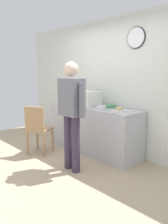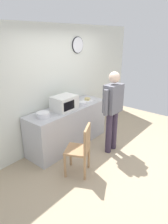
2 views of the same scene
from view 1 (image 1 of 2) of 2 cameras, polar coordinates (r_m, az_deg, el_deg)
The scene contains 12 objects.
ground_plane at distance 3.81m, azimuth -9.44°, elevation -14.41°, with size 6.00×6.00×0.00m, color tan.
back_wall at distance 4.55m, azimuth 7.22°, elevation 6.62°, with size 5.40×0.13×2.60m.
kitchen_counter at distance 4.51m, azimuth 2.33°, elevation -4.34°, with size 2.00×0.62×0.90m, color #B7B7BC.
microwave at distance 4.47m, azimuth 0.60°, elevation 3.38°, with size 0.50×0.39×0.30m.
sandwich_plate at distance 3.97m, azimuth 8.80°, elevation 0.53°, with size 0.27×0.27×0.07m.
salad_bowl at distance 4.32m, azimuth 6.73°, elevation 1.49°, with size 0.21×0.21×0.06m, color #4C8E60.
cereal_bowl at distance 4.91m, azimuth -3.44°, elevation 2.78°, with size 0.25×0.25×0.10m, color white.
mixing_bowl at distance 4.09m, azimuth 4.41°, elevation 1.12°, with size 0.17×0.17×0.07m, color white.
fork_utensil at distance 3.75m, azimuth 8.10°, elevation -0.23°, with size 0.17×0.02×0.01m, color silver.
spoon_utensil at distance 4.70m, azimuth -4.03°, elevation 1.89°, with size 0.17×0.02×0.01m, color silver.
person_standing at distance 3.52m, azimuth -3.17°, elevation 0.94°, with size 0.59×0.25×1.72m.
wooden_chair at distance 4.42m, azimuth -11.58°, elevation -3.86°, with size 0.54×0.54×0.94m.
Camera 1 is at (2.92, -1.89, 1.56)m, focal length 36.28 mm.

